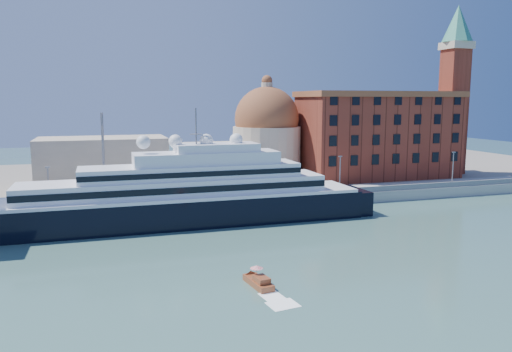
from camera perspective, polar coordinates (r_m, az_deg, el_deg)
name	(u,v)px	position (r m, az deg, el deg)	size (l,w,h in m)	color
ground	(252,257)	(74.32, -0.49, -9.22)	(400.00, 400.00, 0.00)	#3B6661
quay	(205,204)	(105.96, -5.90, -3.16)	(180.00, 10.00, 2.50)	gray
land	(176,177)	(145.79, -9.17, -0.10)	(260.00, 72.00, 2.00)	slate
quay_fence	(209,199)	(101.27, -5.39, -2.63)	(180.00, 0.10, 1.20)	slate
superyacht	(154,203)	(92.95, -11.59, -3.01)	(83.94, 11.64, 25.09)	black
water_taxi	(259,281)	(62.98, 0.32, -11.94)	(2.57, 5.72, 2.62)	brown
warehouse	(378,134)	(140.32, 13.77, 4.68)	(43.00, 19.00, 23.25)	maroon
campanile	(455,79)	(154.00, 21.76, 10.22)	(8.40, 8.40, 47.00)	maroon
church	(210,147)	(128.83, -5.32, 3.28)	(66.00, 18.00, 25.50)	beige
lamp_posts	(143,167)	(101.08, -12.82, 1.04)	(120.80, 2.40, 18.00)	slate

